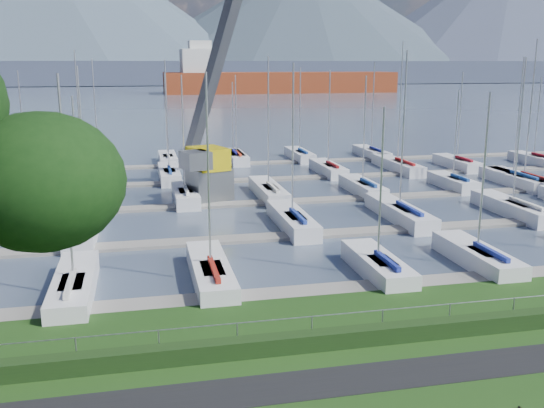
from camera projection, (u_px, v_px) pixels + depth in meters
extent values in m
cube|color=black|center=(361.00, 378.00, 21.63)|extent=(160.00, 2.00, 0.04)
cube|color=#49566C|center=(154.00, 89.00, 271.95)|extent=(800.00, 540.00, 0.20)
cube|color=#1B3413|center=(339.00, 338.00, 24.03)|extent=(80.00, 0.70, 0.70)
cylinder|color=gray|center=(336.00, 314.00, 24.21)|extent=(80.00, 0.04, 0.04)
cube|color=#444D64|center=(150.00, 72.00, 337.09)|extent=(900.00, 80.00, 12.00)
cone|color=#3C4957|center=(304.00, 17.00, 427.75)|extent=(300.00, 300.00, 85.00)
cone|color=#464E66|center=(511.00, 11.00, 470.86)|extent=(320.00, 320.00, 100.00)
cube|color=slate|center=(298.00, 293.00, 30.25)|extent=(90.00, 1.60, 0.25)
cube|color=gray|center=(259.00, 238.00, 39.76)|extent=(90.00, 1.60, 0.25)
cube|color=slate|center=(235.00, 204.00, 49.27)|extent=(90.00, 1.60, 0.25)
cube|color=slate|center=(219.00, 181.00, 58.79)|extent=(90.00, 1.60, 0.25)
cube|color=gray|center=(208.00, 165.00, 68.30)|extent=(90.00, 1.60, 0.25)
sphere|color=black|center=(42.00, 182.00, 14.82)|extent=(4.06, 4.06, 4.06)
cube|color=slate|center=(209.00, 183.00, 50.60)|extent=(4.05, 4.05, 2.60)
cube|color=#C2AC0B|center=(208.00, 158.00, 50.12)|extent=(3.54, 4.05, 1.80)
cube|color=#4F5055|center=(220.00, 48.00, 52.73)|extent=(6.22, 10.34, 19.89)
cube|color=slate|center=(196.00, 160.00, 47.92)|extent=(2.59, 2.72, 1.40)
cube|color=maroon|center=(281.00, 85.00, 235.08)|extent=(89.69, 19.44, 10.00)
cube|color=silver|center=(200.00, 66.00, 226.39)|extent=(14.22, 14.22, 12.00)
cube|color=silver|center=(200.00, 46.00, 224.80)|extent=(8.13, 8.13, 4.00)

